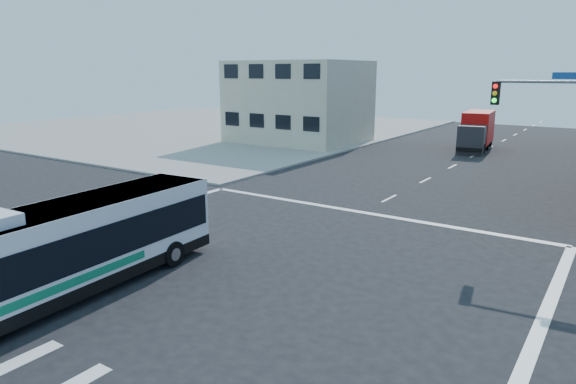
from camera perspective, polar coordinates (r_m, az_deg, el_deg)
The scene contains 5 objects.
ground at distance 18.80m, azimuth -4.68°, elevation -8.74°, with size 120.00×120.00×0.00m, color black.
sidewalk_nw at distance 67.22m, azimuth -9.54°, elevation 7.18°, with size 50.00×50.00×0.15m, color gray.
building_west at distance 51.84m, azimuth 1.20°, elevation 9.95°, with size 12.06×10.06×8.00m.
transit_bus at distance 17.70m, azimuth -23.39°, elevation -5.71°, with size 3.06×11.23×3.29m.
box_truck at distance 49.89m, azimuth 20.20°, elevation 6.31°, with size 3.06×7.82×3.43m.
Camera 1 is at (10.94, -13.57, 7.05)m, focal length 32.00 mm.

